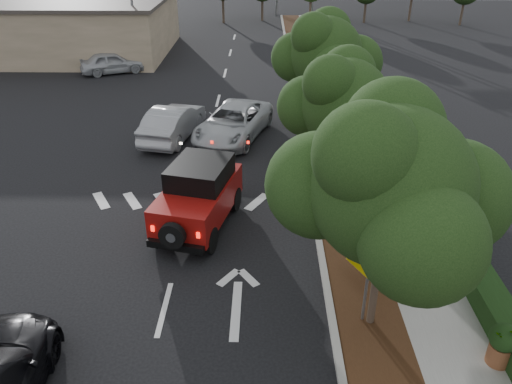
{
  "coord_description": "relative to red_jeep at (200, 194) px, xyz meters",
  "views": [
    {
      "loc": [
        2.72,
        -10.51,
        9.53
      ],
      "look_at": [
        2.5,
        3.0,
        2.08
      ],
      "focal_mm": 35.0,
      "sensor_mm": 36.0,
      "label": 1
    }
  ],
  "objects": [
    {
      "name": "silver_suv_ahead",
      "position": [
        0.7,
        7.87,
        -0.38
      ],
      "size": [
        4.2,
        6.2,
        1.58
      ],
      "primitive_type": "imported",
      "rotation": [
        0.0,
        0.0,
        -0.3
      ],
      "color": "#A9ADB1",
      "rests_on": "ground"
    },
    {
      "name": "light_pole_b",
      "position": [
        -8.05,
        33.5,
        -1.17
      ],
      "size": [
        2.0,
        0.22,
        9.0
      ],
      "primitive_type": null,
      "color": "slate",
      "rests_on": "ground"
    },
    {
      "name": "parked_suv",
      "position": [
        -8.35,
        19.39,
        -0.43
      ],
      "size": [
        4.67,
        3.32,
        1.48
      ],
      "primitive_type": "imported",
      "rotation": [
        0.0,
        0.0,
        1.98
      ],
      "color": "#B2B5BA",
      "rests_on": "ground"
    },
    {
      "name": "hedge",
      "position": [
        8.35,
        7.5,
        -0.77
      ],
      "size": [
        0.8,
        70.0,
        0.8
      ],
      "primitive_type": "cube",
      "color": "black",
      "rests_on": "ground"
    },
    {
      "name": "street_tree_mid",
      "position": [
        5.05,
        2.0,
        -1.17
      ],
      "size": [
        3.2,
        3.2,
        5.32
      ],
      "primitive_type": null,
      "color": "black",
      "rests_on": "ground"
    },
    {
      "name": "transmission_tower",
      "position": [
        5.45,
        43.5,
        -1.17
      ],
      "size": [
        7.0,
        4.0,
        28.0
      ],
      "primitive_type": null,
      "color": "slate",
      "rests_on": "ground"
    },
    {
      "name": "speed_hump_sign",
      "position": [
        4.85,
        -4.95,
        0.62
      ],
      "size": [
        1.21,
        0.11,
        2.58
      ],
      "rotation": [
        0.0,
        0.0,
        -0.04
      ],
      "color": "slate",
      "rests_on": "ground"
    },
    {
      "name": "light_pole_a",
      "position": [
        -7.05,
        21.5,
        -1.17
      ],
      "size": [
        2.0,
        0.22,
        9.0
      ],
      "primitive_type": null,
      "color": "slate",
      "rests_on": "ground"
    },
    {
      "name": "commercial_building",
      "position": [
        -16.55,
        25.5,
        0.83
      ],
      "size": [
        22.0,
        12.0,
        4.0
      ],
      "primitive_type": "cube",
      "color": "gray",
      "rests_on": "ground"
    },
    {
      "name": "sidewalk",
      "position": [
        6.95,
        7.5,
        -1.11
      ],
      "size": [
        2.0,
        70.0,
        0.12
      ],
      "primitive_type": "cube",
      "color": "gray",
      "rests_on": "ground"
    },
    {
      "name": "ground",
      "position": [
        -0.55,
        -4.5,
        -1.17
      ],
      "size": [
        120.0,
        120.0,
        0.0
      ],
      "primitive_type": "plane",
      "color": "black",
      "rests_on": "ground"
    },
    {
      "name": "street_tree_far",
      "position": [
        5.05,
        8.5,
        -1.17
      ],
      "size": [
        3.4,
        3.4,
        5.62
      ],
      "primitive_type": null,
      "color": "black",
      "rests_on": "ground"
    },
    {
      "name": "street_tree_near",
      "position": [
        5.05,
        -5.0,
        -1.17
      ],
      "size": [
        3.8,
        3.8,
        5.92
      ],
      "primitive_type": null,
      "color": "black",
      "rests_on": "ground"
    },
    {
      "name": "curb",
      "position": [
        4.05,
        7.5,
        -1.09
      ],
      "size": [
        0.2,
        70.0,
        0.15
      ],
      "primitive_type": "cube",
      "color": "#9E9B93",
      "rests_on": "ground"
    },
    {
      "name": "planting_strip",
      "position": [
        5.05,
        7.5,
        -1.11
      ],
      "size": [
        1.8,
        70.0,
        0.12
      ],
      "primitive_type": "cube",
      "color": "black",
      "rests_on": "ground"
    },
    {
      "name": "silver_sedan_oncoming",
      "position": [
        -2.24,
        7.77,
        -0.35
      ],
      "size": [
        2.74,
        5.2,
        1.63
      ],
      "primitive_type": "imported",
      "rotation": [
        0.0,
        0.0,
        2.93
      ],
      "color": "#929399",
      "rests_on": "ground"
    },
    {
      "name": "terracotta_planter",
      "position": [
        7.85,
        -6.36,
        -0.35
      ],
      "size": [
        0.69,
        0.69,
        1.21
      ],
      "rotation": [
        0.0,
        0.0,
        -0.02
      ],
      "color": "brown",
      "rests_on": "ground"
    },
    {
      "name": "red_jeep",
      "position": [
        0.0,
        0.0,
        0.0
      ],
      "size": [
        2.88,
        4.69,
        2.3
      ],
      "rotation": [
        0.0,
        0.0,
        -0.24
      ],
      "color": "black",
      "rests_on": "ground"
    }
  ]
}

